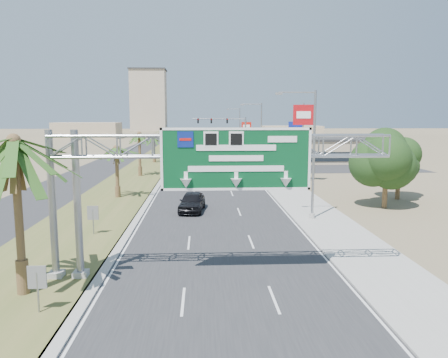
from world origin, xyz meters
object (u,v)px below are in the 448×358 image
at_px(signal_mast, 235,134).
at_px(car_mid_lane, 217,159).
at_px(pole_sign_red_near, 303,120).
at_px(car_left_lane, 192,202).
at_px(pole_sign_blue, 295,134).
at_px(palm_near, 14,142).
at_px(pole_sign_red_far, 246,128).
at_px(sign_gantry, 203,157).
at_px(car_right_lane, 220,158).
at_px(store_building, 331,151).
at_px(car_far, 193,148).

relative_size(signal_mast, car_mid_lane, 2.12).
bearing_deg(pole_sign_red_near, car_left_lane, -130.10).
bearing_deg(pole_sign_blue, pole_sign_red_near, -97.33).
bearing_deg(palm_near, signal_mast, 77.34).
bearing_deg(pole_sign_red_far, pole_sign_red_near, -87.52).
bearing_deg(car_mid_lane, palm_near, -105.43).
bearing_deg(pole_sign_red_near, pole_sign_red_far, 92.48).
distance_m(pole_sign_blue, pole_sign_red_far, 36.54).
relative_size(palm_near, pole_sign_red_near, 0.86).
relative_size(car_left_lane, car_mid_lane, 1.00).
bearing_deg(pole_sign_blue, sign_gantry, -107.92).
xyz_separation_m(car_mid_lane, pole_sign_blue, (10.89, -12.05, 4.77)).
distance_m(palm_near, signal_mast, 65.60).
bearing_deg(car_mid_lane, car_right_lane, 75.69).
xyz_separation_m(car_right_lane, pole_sign_red_near, (8.99, -25.80, 6.92)).
bearing_deg(pole_sign_red_far, car_mid_lane, -107.13).
distance_m(sign_gantry, signal_mast, 62.37).
bearing_deg(store_building, car_right_lane, 177.79).
bearing_deg(pole_sign_red_far, sign_gantry, -97.35).
height_order(car_mid_lane, pole_sign_red_far, pole_sign_red_far).
height_order(store_building, pole_sign_red_near, pole_sign_red_near).
height_order(sign_gantry, car_mid_lane, sign_gantry).
height_order(car_left_lane, pole_sign_red_near, pole_sign_red_near).
relative_size(sign_gantry, pole_sign_red_near, 1.73).
distance_m(car_far, pole_sign_blue, 44.38).
bearing_deg(palm_near, car_far, 85.96).
relative_size(car_right_lane, car_far, 0.97).
bearing_deg(pole_sign_red_far, palm_near, -102.83).
bearing_deg(pole_sign_red_far, car_left_lane, -99.99).
xyz_separation_m(car_far, pole_sign_red_far, (12.20, -4.89, 4.75)).
distance_m(car_far, pole_sign_red_far, 13.98).
xyz_separation_m(car_left_lane, car_right_lane, (4.05, 41.28, -0.09)).
bearing_deg(sign_gantry, pole_sign_blue, 72.08).
height_order(store_building, car_left_lane, store_building).
distance_m(car_right_lane, pole_sign_red_far, 22.78).
xyz_separation_m(palm_near, car_mid_lane, (10.70, 55.59, -6.13)).
relative_size(palm_near, car_far, 1.52).
bearing_deg(pole_sign_blue, car_right_lane, 124.19).
distance_m(pole_sign_red_near, pole_sign_red_far, 47.05).
relative_size(car_far, pole_sign_red_near, 0.57).
height_order(palm_near, store_building, palm_near).
distance_m(car_mid_lane, car_far, 29.60).
xyz_separation_m(car_left_lane, pole_sign_red_far, (11.00, 62.43, 4.72)).
bearing_deg(pole_sign_red_far, car_right_lane, -108.20).
relative_size(car_left_lane, pole_sign_red_far, 0.68).
height_order(store_building, car_right_lane, store_building).
bearing_deg(car_far, car_right_lane, -85.64).
height_order(palm_near, car_far, palm_near).
bearing_deg(car_mid_lane, pole_sign_red_far, 68.33).
bearing_deg(signal_mast, pole_sign_red_near, -79.30).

